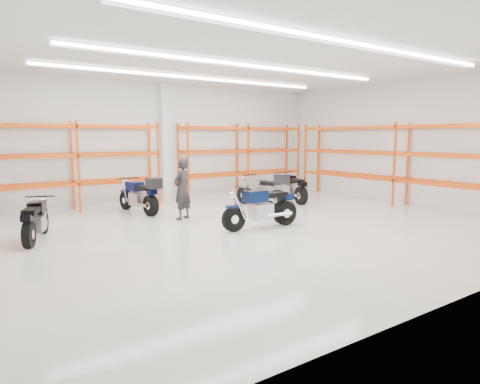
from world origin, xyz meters
TOP-DOWN VIEW (x-y plane):
  - ground at (0.00, 0.00)m, footprint 14.00×14.00m
  - room_shell at (0.00, 0.03)m, footprint 14.02×12.02m
  - motorcycle_main at (0.08, -0.19)m, footprint 2.35×0.78m
  - motorcycle_back_a at (-5.30, 1.73)m, footprint 1.00×1.96m
  - motorcycle_back_b at (-1.83, 3.80)m, footprint 0.80×2.36m
  - motorcycle_back_c at (2.23, 2.52)m, footprint 0.82×2.36m
  - motorcycle_back_d at (3.81, 2.85)m, footprint 0.86×2.24m
  - standing_man at (-1.17, 2.16)m, footprint 0.80×0.69m
  - structural_column at (0.00, 5.82)m, footprint 0.32×0.32m
  - pallet_racking_back_left at (-3.40, 5.48)m, footprint 5.67×0.87m
  - pallet_racking_back_right at (3.40, 5.48)m, footprint 5.67×0.87m
  - pallet_racking_side at (6.48, 0.00)m, footprint 0.87×9.07m

SIDE VIEW (x-z plane):
  - ground at x=0.00m, z-range 0.00..0.00m
  - motorcycle_back_a at x=-5.30m, z-range -0.03..0.98m
  - motorcycle_back_d at x=3.81m, z-range -0.04..1.07m
  - motorcycle_main at x=0.08m, z-range -0.04..1.12m
  - motorcycle_back_c at x=2.23m, z-range -0.03..1.19m
  - motorcycle_back_b at x=-1.83m, z-range -0.03..1.19m
  - standing_man at x=-1.17m, z-range 0.00..1.85m
  - pallet_racking_back_left at x=-3.40m, z-range 0.29..3.29m
  - pallet_racking_back_right at x=3.40m, z-range 0.29..3.29m
  - pallet_racking_side at x=6.48m, z-range 0.31..3.31m
  - structural_column at x=0.00m, z-range 0.00..4.50m
  - room_shell at x=0.00m, z-range 1.03..5.54m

